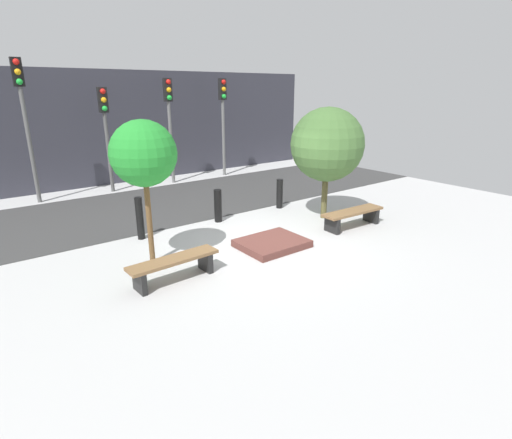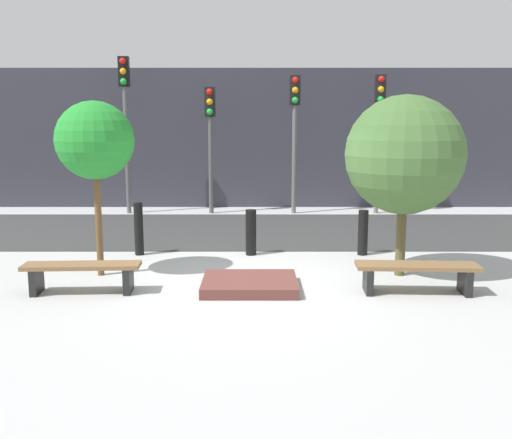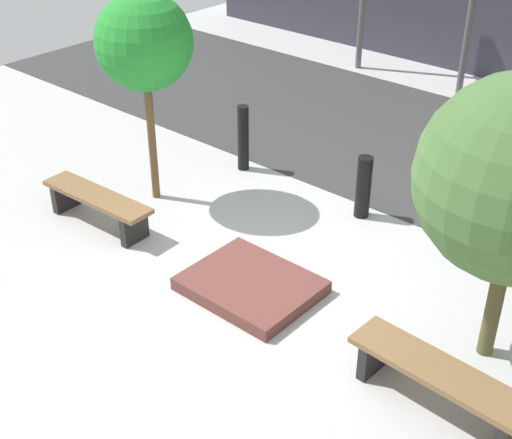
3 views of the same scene
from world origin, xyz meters
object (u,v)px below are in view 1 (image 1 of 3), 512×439
(bollard_center, at_px, (280,194))
(traffic_light_mid_west, at_px, (105,121))
(bench_right, at_px, (353,215))
(tree_behind_right_bench, at_px, (327,145))
(traffic_light_east, at_px, (223,110))
(bench_left, at_px, (174,265))
(planter_bed, at_px, (272,243))
(traffic_light_mid_east, at_px, (169,112))
(traffic_light_west, at_px, (23,106))
(bollard_far_left, at_px, (140,218))
(bollard_left, at_px, (218,206))
(tree_behind_left_bench, at_px, (143,154))

(bollard_center, relative_size, traffic_light_mid_west, 0.25)
(bench_right, relative_size, tree_behind_right_bench, 0.61)
(traffic_light_mid_west, relative_size, traffic_light_east, 0.91)
(bench_left, height_order, bench_right, bench_left)
(planter_bed, distance_m, traffic_light_mid_east, 7.65)
(traffic_light_mid_east, height_order, traffic_light_east, traffic_light_east)
(tree_behind_right_bench, height_order, bollard_center, tree_behind_right_bench)
(bench_right, distance_m, traffic_light_mid_east, 7.80)
(bench_right, bearing_deg, traffic_light_mid_east, 102.94)
(traffic_light_west, bearing_deg, bollard_center, -41.90)
(tree_behind_right_bench, distance_m, traffic_light_mid_west, 7.31)
(bollard_far_left, height_order, traffic_light_east, traffic_light_east)
(bench_right, bearing_deg, traffic_light_west, 131.19)
(bollard_far_left, xyz_separation_m, traffic_light_west, (-1.28, 4.93, 2.35))
(bollard_center, bearing_deg, bench_right, -81.94)
(bollard_left, bearing_deg, traffic_light_west, 124.49)
(bollard_left, bearing_deg, tree_behind_right_bench, -30.40)
(tree_behind_left_bench, height_order, traffic_light_mid_east, traffic_light_mid_east)
(tree_behind_left_bench, relative_size, traffic_light_west, 0.68)
(bench_right, distance_m, traffic_light_mid_west, 8.43)
(bench_right, bearing_deg, bench_left, -177.26)
(bench_left, height_order, traffic_light_mid_west, traffic_light_mid_west)
(bench_right, xyz_separation_m, traffic_light_east, (0.94, 7.35, 2.24))
(traffic_light_mid_west, bearing_deg, bollard_left, -77.10)
(tree_behind_left_bench, xyz_separation_m, bollard_center, (4.56, 1.44, -1.76))
(tree_behind_left_bench, xyz_separation_m, tree_behind_right_bench, (4.90, 0.00, -0.22))
(bench_right, relative_size, planter_bed, 1.26)
(planter_bed, bearing_deg, bench_left, -175.33)
(bollard_center, bearing_deg, bench_left, -151.99)
(bench_left, height_order, bollard_center, bollard_center)
(bench_right, relative_size, traffic_light_mid_east, 0.49)
(bench_left, distance_m, bollard_far_left, 2.46)
(bollard_center, bearing_deg, traffic_light_west, 138.10)
(tree_behind_right_bench, distance_m, traffic_light_east, 6.46)
(bollard_far_left, bearing_deg, traffic_light_east, 41.89)
(bench_left, bearing_deg, tree_behind_right_bench, 8.64)
(planter_bed, relative_size, tree_behind_right_bench, 0.49)
(traffic_light_mid_west, distance_m, traffic_light_east, 4.52)
(tree_behind_left_bench, xyz_separation_m, bollard_far_left, (0.34, 1.44, -1.68))
(tree_behind_left_bench, height_order, traffic_light_mid_west, traffic_light_mid_west)
(planter_bed, height_order, tree_behind_right_bench, tree_behind_right_bench)
(planter_bed, xyz_separation_m, bollard_far_left, (-2.11, 2.22, 0.42))
(bench_right, bearing_deg, traffic_light_east, 85.49)
(bench_right, relative_size, traffic_light_west, 0.43)
(bench_left, relative_size, tree_behind_right_bench, 0.59)
(tree_behind_left_bench, relative_size, tree_behind_right_bench, 0.97)
(tree_behind_left_bench, bearing_deg, bench_right, -11.38)
(tree_behind_right_bench, height_order, bollard_left, tree_behind_right_bench)
(bollard_left, xyz_separation_m, traffic_light_mid_west, (-1.13, 4.93, 1.92))
(bench_right, distance_m, traffic_light_west, 9.73)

